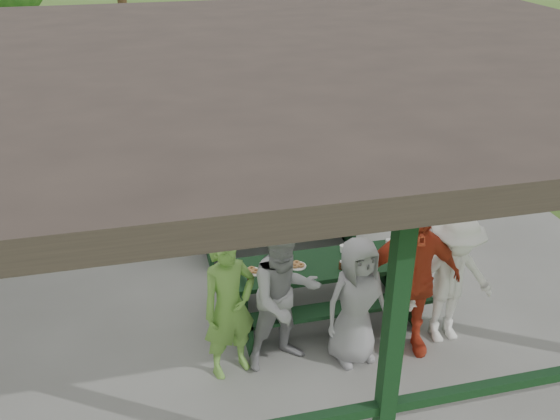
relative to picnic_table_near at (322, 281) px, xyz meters
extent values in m
plane|color=#34581B|center=(-0.23, 1.20, -0.57)|extent=(90.00, 90.00, 0.00)
cube|color=slate|center=(-0.23, 1.20, -0.52)|extent=(10.00, 8.00, 0.10)
cube|color=black|center=(-0.23, -2.60, 1.03)|extent=(0.15, 0.15, 3.00)
cube|color=black|center=(-0.23, 5.00, 1.03)|extent=(0.15, 0.15, 3.00)
cube|color=black|center=(4.57, 5.00, 1.03)|extent=(0.15, 0.15, 3.00)
cube|color=black|center=(-2.63, 5.00, 0.43)|extent=(4.65, 0.10, 0.10)
cube|color=black|center=(2.17, 5.00, 0.43)|extent=(4.65, 0.10, 0.10)
cube|color=black|center=(-0.23, -2.60, 2.43)|extent=(9.80, 0.15, 0.20)
cube|color=black|center=(-0.23, 5.00, 2.43)|extent=(9.80, 0.15, 0.20)
cube|color=#2B241F|center=(-0.23, 1.20, 2.65)|extent=(10.60, 8.60, 0.24)
cube|color=black|center=(0.00, 0.00, 0.25)|extent=(2.51, 0.75, 0.06)
cube|color=black|center=(0.00, -0.55, -0.05)|extent=(2.51, 0.28, 0.05)
cube|color=black|center=(0.00, 0.55, -0.05)|extent=(2.51, 0.28, 0.05)
cube|color=black|center=(-1.08, 0.00, -0.10)|extent=(0.06, 0.70, 0.75)
cube|color=black|center=(1.08, 0.00, -0.10)|extent=(0.06, 0.70, 0.75)
cube|color=black|center=(-1.08, 0.00, -0.25)|extent=(0.06, 1.39, 0.45)
cube|color=black|center=(1.08, 0.00, -0.25)|extent=(0.06, 1.39, 0.45)
cube|color=black|center=(-0.18, 2.00, 0.25)|extent=(2.57, 0.75, 0.06)
cube|color=black|center=(-0.18, 1.45, -0.05)|extent=(2.57, 0.28, 0.05)
cube|color=black|center=(-0.18, 2.55, -0.05)|extent=(2.57, 0.28, 0.05)
cube|color=black|center=(-1.29, 2.00, -0.10)|extent=(0.06, 0.70, 0.75)
cube|color=black|center=(0.93, 2.00, -0.10)|extent=(0.06, 0.70, 0.75)
cube|color=black|center=(-1.29, 2.00, -0.25)|extent=(0.06, 1.39, 0.45)
cube|color=black|center=(0.93, 2.00, -0.25)|extent=(0.06, 1.39, 0.45)
cylinder|color=white|center=(-0.92, 0.00, 0.28)|extent=(0.22, 0.22, 0.01)
torus|color=#AA683C|center=(-0.96, -0.02, 0.31)|extent=(0.10, 0.10, 0.03)
torus|color=#AA683C|center=(-0.88, -0.02, 0.31)|extent=(0.10, 0.10, 0.03)
torus|color=#AA683C|center=(-0.92, 0.04, 0.31)|extent=(0.10, 0.10, 0.03)
cylinder|color=white|center=(-0.34, 0.00, 0.28)|extent=(0.22, 0.22, 0.01)
torus|color=#AA683C|center=(-0.38, -0.02, 0.31)|extent=(0.10, 0.10, 0.03)
torus|color=#AA683C|center=(-0.30, -0.02, 0.31)|extent=(0.10, 0.10, 0.03)
torus|color=#AA683C|center=(-0.34, 0.04, 0.31)|extent=(0.10, 0.10, 0.03)
cylinder|color=white|center=(0.40, 0.00, 0.28)|extent=(0.22, 0.22, 0.01)
torus|color=#AA683C|center=(0.36, -0.02, 0.31)|extent=(0.10, 0.10, 0.03)
torus|color=#AA683C|center=(0.44, -0.02, 0.31)|extent=(0.10, 0.10, 0.03)
torus|color=#AA683C|center=(0.40, 0.04, 0.31)|extent=(0.10, 0.10, 0.03)
cylinder|color=white|center=(1.03, 0.00, 0.28)|extent=(0.22, 0.22, 0.01)
torus|color=#AA683C|center=(0.99, -0.02, 0.31)|extent=(0.10, 0.10, 0.03)
torus|color=#AA683C|center=(1.07, -0.02, 0.31)|extent=(0.10, 0.10, 0.03)
torus|color=#AA683C|center=(1.03, 0.04, 0.31)|extent=(0.10, 0.10, 0.03)
cylinder|color=#381E0F|center=(-0.99, -0.18, 0.33)|extent=(0.06, 0.06, 0.10)
cylinder|color=#381E0F|center=(-0.79, -0.18, 0.33)|extent=(0.06, 0.06, 0.10)
cylinder|color=#381E0F|center=(-0.67, -0.18, 0.33)|extent=(0.06, 0.06, 0.10)
cylinder|color=#381E0F|center=(0.18, -0.18, 0.33)|extent=(0.06, 0.06, 0.10)
cylinder|color=#381E0F|center=(0.95, -0.18, 0.33)|extent=(0.06, 0.06, 0.10)
cone|color=white|center=(-0.44, 0.20, 0.33)|extent=(0.09, 0.09, 0.10)
cone|color=white|center=(0.34, 0.20, 0.33)|extent=(0.09, 0.09, 0.10)
cone|color=white|center=(0.40, 0.20, 0.33)|extent=(0.09, 0.09, 0.10)
cone|color=white|center=(0.68, 0.20, 0.33)|extent=(0.09, 0.09, 0.10)
cone|color=white|center=(0.99, 0.20, 0.33)|extent=(0.09, 0.09, 0.10)
imported|color=#699F3F|center=(-1.34, -0.83, 0.42)|extent=(0.75, 0.62, 1.78)
imported|color=#99999C|center=(-0.70, -0.82, 0.43)|extent=(1.01, 0.86, 1.81)
imported|color=gray|center=(0.11, -0.95, 0.33)|extent=(0.87, 0.64, 1.61)
imported|color=#B9391F|center=(0.76, -0.93, 0.53)|extent=(1.23, 0.64, 2.00)
imported|color=silver|center=(1.33, -0.87, 0.39)|extent=(1.14, 0.69, 1.72)
cylinder|color=brown|center=(1.33, -0.87, 1.19)|extent=(0.33, 0.33, 0.02)
cylinder|color=brown|center=(1.33, -0.87, 1.25)|extent=(0.20, 0.20, 0.11)
imported|color=#9AD3EF|center=(-0.90, 2.87, 0.28)|extent=(1.47, 0.81, 1.51)
imported|color=#3A6699|center=(-1.72, 3.39, 0.35)|extent=(0.69, 0.55, 1.64)
imported|color=#9B9B9E|center=(1.04, 2.99, 0.35)|extent=(0.90, 0.77, 1.64)
imported|color=silver|center=(0.56, 9.39, 0.23)|extent=(6.22, 3.82, 1.61)
cube|color=#1C409C|center=(-4.66, 9.16, 0.28)|extent=(3.15, 1.83, 0.13)
cube|color=#1C409C|center=(-4.58, 8.41, 0.55)|extent=(2.99, 0.40, 0.43)
cube|color=#1C409C|center=(-4.75, 9.90, 0.55)|extent=(2.99, 0.40, 0.43)
cube|color=#1C409C|center=(-3.17, 9.33, 0.55)|extent=(0.23, 1.50, 0.43)
cylinder|color=black|center=(-3.61, 8.47, -0.17)|extent=(0.83, 0.28, 0.81)
cylinder|color=yellow|center=(-3.61, 8.47, -0.17)|extent=(0.32, 0.27, 0.30)
cylinder|color=black|center=(-3.79, 10.06, -0.17)|extent=(0.83, 0.28, 0.81)
cylinder|color=yellow|center=(-3.79, 10.06, -0.17)|extent=(0.32, 0.27, 0.30)
cube|color=#1C409C|center=(-2.64, 9.39, 0.18)|extent=(1.07, 0.21, 0.09)
cylinder|color=#352515|center=(-5.89, 14.29, 0.60)|extent=(0.36, 0.36, 2.34)
cylinder|color=#352515|center=(-2.39, 18.91, 0.98)|extent=(0.36, 0.36, 3.11)
cylinder|color=#352515|center=(2.81, 16.23, 0.53)|extent=(0.36, 0.36, 2.20)
cylinder|color=#352515|center=(7.21, 12.31, 1.00)|extent=(0.36, 0.36, 3.15)
cylinder|color=#352515|center=(11.70, 15.81, 0.98)|extent=(0.36, 0.36, 3.10)
camera|label=1|loc=(-2.02, -6.12, 4.38)|focal=38.00mm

